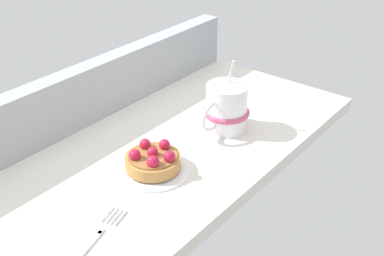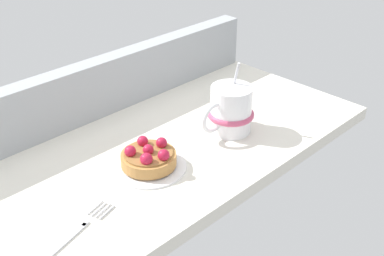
{
  "view_description": "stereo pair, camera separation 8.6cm",
  "coord_description": "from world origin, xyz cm",
  "px_view_note": "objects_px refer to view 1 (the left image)",
  "views": [
    {
      "loc": [
        -54.15,
        -51.22,
        47.22
      ],
      "look_at": [
        4.35,
        -4.79,
        4.03
      ],
      "focal_mm": 46.56,
      "sensor_mm": 36.0,
      "label": 1
    },
    {
      "loc": [
        -48.41,
        -57.65,
        47.22
      ],
      "look_at": [
        4.35,
        -4.79,
        4.03
      ],
      "focal_mm": 46.56,
      "sensor_mm": 36.0,
      "label": 2
    }
  ],
  "objects_px": {
    "dessert_plate": "(153,169)",
    "dessert_fork": "(87,248)",
    "raspberry_tart": "(153,160)",
    "coffee_mug": "(226,108)"
  },
  "relations": [
    {
      "from": "dessert_plate",
      "to": "dessert_fork",
      "type": "xyz_separation_m",
      "value": [
        -0.19,
        -0.05,
        -0.0
      ]
    },
    {
      "from": "coffee_mug",
      "to": "dessert_fork",
      "type": "xyz_separation_m",
      "value": [
        -0.38,
        -0.04,
        -0.04
      ]
    },
    {
      "from": "raspberry_tart",
      "to": "coffee_mug",
      "type": "relative_size",
      "value": 0.69
    },
    {
      "from": "raspberry_tart",
      "to": "coffee_mug",
      "type": "height_order",
      "value": "coffee_mug"
    },
    {
      "from": "coffee_mug",
      "to": "dessert_fork",
      "type": "relative_size",
      "value": 0.74
    },
    {
      "from": "dessert_plate",
      "to": "dessert_fork",
      "type": "bearing_deg",
      "value": -164.07
    },
    {
      "from": "dessert_plate",
      "to": "coffee_mug",
      "type": "xyz_separation_m",
      "value": [
        0.19,
        -0.01,
        0.04
      ]
    },
    {
      "from": "coffee_mug",
      "to": "dessert_plate",
      "type": "bearing_deg",
      "value": 175.79
    },
    {
      "from": "raspberry_tart",
      "to": "dessert_fork",
      "type": "height_order",
      "value": "raspberry_tart"
    },
    {
      "from": "raspberry_tart",
      "to": "dessert_fork",
      "type": "relative_size",
      "value": 0.51
    }
  ]
}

